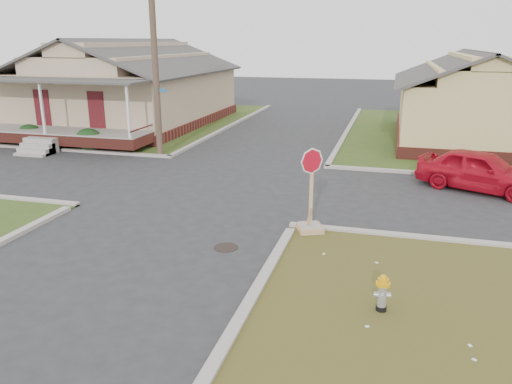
% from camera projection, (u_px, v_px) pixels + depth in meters
% --- Properties ---
extents(ground, '(120.00, 120.00, 0.00)m').
position_uv_depth(ground, '(157.00, 232.00, 13.95)').
color(ground, '#2A2A2C').
rests_on(ground, ground).
extents(verge_far_left, '(19.00, 19.00, 0.05)m').
position_uv_depth(verge_far_left, '(101.00, 119.00, 33.84)').
color(verge_far_left, '#324B1A').
rests_on(verge_far_left, ground).
extents(curbs, '(80.00, 40.00, 0.12)m').
position_uv_depth(curbs, '(217.00, 185.00, 18.56)').
color(curbs, '#A79F97').
rests_on(curbs, ground).
extents(manhole, '(0.64, 0.64, 0.01)m').
position_uv_depth(manhole, '(226.00, 247.00, 12.92)').
color(manhole, black).
rests_on(manhole, ground).
extents(corner_house, '(10.10, 15.50, 5.30)m').
position_uv_depth(corner_house, '(129.00, 88.00, 31.20)').
color(corner_house, maroon).
rests_on(corner_house, ground).
extents(side_house_yellow, '(7.60, 11.60, 4.70)m').
position_uv_depth(side_house_yellow, '(471.00, 100.00, 25.99)').
color(side_house_yellow, maroon).
rests_on(side_house_yellow, ground).
extents(utility_pole, '(1.80, 0.28, 9.00)m').
position_uv_depth(utility_pole, '(154.00, 52.00, 21.86)').
color(utility_pole, '#423226').
rests_on(utility_pole, ground).
extents(fire_hydrant, '(0.29, 0.29, 0.77)m').
position_uv_depth(fire_hydrant, '(383.00, 291.00, 9.71)').
color(fire_hydrant, black).
rests_on(fire_hydrant, ground).
extents(stop_sign, '(0.67, 0.66, 2.37)m').
position_uv_depth(stop_sign, '(310.00, 214.00, 13.77)').
color(stop_sign, tan).
rests_on(stop_sign, ground).
extents(red_sedan, '(4.62, 3.35, 1.46)m').
position_uv_depth(red_sedan, '(480.00, 171.00, 17.65)').
color(red_sedan, '#B60D1E').
rests_on(red_sedan, ground).
extents(hedge_left, '(1.34, 1.10, 1.03)m').
position_uv_depth(hedge_left, '(30.00, 134.00, 25.57)').
color(hedge_left, black).
rests_on(hedge_left, verge_far_left).
extents(hedge_right, '(1.40, 1.15, 1.07)m').
position_uv_depth(hedge_right, '(89.00, 139.00, 24.01)').
color(hedge_right, black).
rests_on(hedge_right, verge_far_left).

